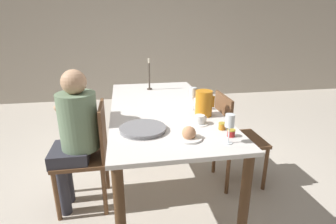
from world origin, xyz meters
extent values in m
plane|color=beige|center=(0.00, 0.00, 0.00)|extent=(20.00, 20.00, 0.00)
cube|color=beige|center=(0.00, 3.10, 1.30)|extent=(10.00, 0.06, 2.60)
cube|color=silver|center=(0.00, 0.00, 0.76)|extent=(0.95, 1.99, 0.03)
cylinder|color=#472D19|center=(-0.41, -0.94, 0.37)|extent=(0.07, 0.07, 0.74)
cylinder|color=#472D19|center=(0.41, -0.94, 0.37)|extent=(0.07, 0.07, 0.74)
cylinder|color=#472D19|center=(-0.41, 0.94, 0.37)|extent=(0.07, 0.07, 0.74)
cylinder|color=#472D19|center=(0.41, 0.94, 0.37)|extent=(0.07, 0.07, 0.74)
cylinder|color=brown|center=(-0.92, -0.44, 0.22)|extent=(0.04, 0.04, 0.43)
cylinder|color=brown|center=(-0.92, -0.07, 0.22)|extent=(0.04, 0.04, 0.43)
cylinder|color=brown|center=(-0.55, -0.44, 0.22)|extent=(0.04, 0.04, 0.43)
cylinder|color=brown|center=(-0.55, -0.07, 0.22)|extent=(0.04, 0.04, 0.43)
cube|color=brown|center=(-0.73, -0.26, 0.45)|extent=(0.42, 0.42, 0.03)
cube|color=brown|center=(-0.54, -0.26, 0.68)|extent=(0.03, 0.39, 0.44)
cylinder|color=brown|center=(0.92, 0.03, 0.22)|extent=(0.04, 0.04, 0.43)
cylinder|color=brown|center=(0.92, -0.34, 0.22)|extent=(0.04, 0.04, 0.43)
cylinder|color=brown|center=(0.55, 0.03, 0.22)|extent=(0.04, 0.04, 0.43)
cylinder|color=brown|center=(0.55, -0.34, 0.22)|extent=(0.04, 0.04, 0.43)
cube|color=brown|center=(0.73, -0.16, 0.45)|extent=(0.42, 0.42, 0.03)
cube|color=brown|center=(0.54, -0.16, 0.68)|extent=(0.03, 0.39, 0.44)
cylinder|color=#33333D|center=(-0.88, -0.37, 0.23)|extent=(0.09, 0.09, 0.46)
cylinder|color=#33333D|center=(-0.88, -0.21, 0.23)|extent=(0.09, 0.09, 0.46)
cube|color=#33333D|center=(-0.80, -0.29, 0.51)|extent=(0.30, 0.34, 0.11)
cylinder|color=slate|center=(-0.71, -0.29, 0.78)|extent=(0.30, 0.30, 0.46)
sphere|color=tan|center=(-0.71, -0.29, 1.10)|extent=(0.19, 0.19, 0.19)
cylinder|color=tan|center=(-0.81, -0.08, 0.90)|extent=(0.25, 0.06, 0.20)
cylinder|color=orange|center=(0.30, -0.29, 0.88)|extent=(0.14, 0.14, 0.21)
cube|color=orange|center=(0.39, -0.29, 0.89)|extent=(0.02, 0.02, 0.10)
cone|color=orange|center=(0.25, -0.29, 0.97)|extent=(0.04, 0.04, 0.04)
cylinder|color=white|center=(0.25, -0.14, 0.78)|extent=(0.06, 0.06, 0.00)
cylinder|color=white|center=(0.25, -0.14, 0.84)|extent=(0.01, 0.01, 0.11)
cylinder|color=white|center=(0.25, -0.14, 0.94)|extent=(0.06, 0.06, 0.09)
cylinder|color=white|center=(0.31, -0.84, 0.78)|extent=(0.06, 0.06, 0.00)
cylinder|color=white|center=(0.31, -0.84, 0.84)|extent=(0.01, 0.01, 0.11)
cylinder|color=white|center=(0.31, -0.84, 0.93)|extent=(0.06, 0.06, 0.08)
cylinder|color=gold|center=(0.31, -0.84, 0.91)|extent=(0.05, 0.05, 0.05)
cylinder|color=white|center=(0.22, -0.48, 0.78)|extent=(0.14, 0.14, 0.01)
cylinder|color=white|center=(0.22, -0.48, 0.81)|extent=(0.08, 0.08, 0.06)
cube|color=white|center=(0.26, -0.48, 0.82)|extent=(0.01, 0.01, 0.03)
cylinder|color=white|center=(0.35, 0.04, 0.78)|extent=(0.14, 0.14, 0.01)
cylinder|color=white|center=(0.35, 0.04, 0.81)|extent=(0.08, 0.08, 0.06)
cube|color=white|center=(0.40, 0.04, 0.82)|extent=(0.01, 0.01, 0.03)
cylinder|color=gray|center=(-0.23, -0.54, 0.78)|extent=(0.33, 0.33, 0.02)
cylinder|color=gray|center=(-0.23, -0.54, 0.80)|extent=(0.34, 0.34, 0.01)
cylinder|color=white|center=(0.07, -0.73, 0.78)|extent=(0.18, 0.18, 0.01)
sphere|color=tan|center=(0.07, -0.73, 0.82)|extent=(0.09, 0.09, 0.09)
cylinder|color=#A81E1E|center=(0.37, -0.74, 0.80)|extent=(0.05, 0.05, 0.05)
cylinder|color=gold|center=(0.37, -0.74, 0.82)|extent=(0.05, 0.05, 0.01)
cylinder|color=#C67A1E|center=(0.35, -0.61, 0.80)|extent=(0.05, 0.05, 0.05)
cylinder|color=gold|center=(0.35, -0.61, 0.82)|extent=(0.05, 0.05, 0.01)
cylinder|color=#4C4238|center=(-0.05, 0.67, 0.78)|extent=(0.06, 0.06, 0.01)
cylinder|color=#4C4238|center=(-0.05, 0.67, 0.94)|extent=(0.02, 0.02, 0.30)
cylinder|color=beige|center=(-0.05, 0.67, 1.11)|extent=(0.02, 0.02, 0.05)
camera|label=1|loc=(-0.35, -2.30, 1.53)|focal=28.00mm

